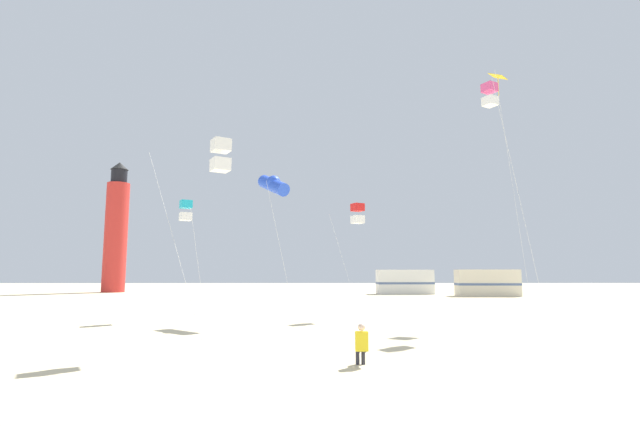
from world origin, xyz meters
name	(u,v)px	position (x,y,z in m)	size (l,w,h in m)	color
kite_flyer_standing	(361,343)	(0.41, 6.81, 0.61)	(0.34, 0.51, 1.16)	yellow
kite_box_cyan	(186,211)	(-8.14, 19.59, 5.97)	(1.54, 1.71, 6.55)	silver
kite_diamond_gold	(499,88)	(9.90, 19.60, 13.21)	(1.63, 1.63, 14.18)	silver
kite_box_scarlet	(358,214)	(1.55, 19.99, 5.86)	(2.06, 2.06, 6.45)	silver
kite_tube_blue	(273,185)	(-3.09, 18.00, 7.16)	(2.23, 2.48, 7.86)	silver
kite_box_white	(221,155)	(-4.20, 9.70, 6.63)	(2.81, 2.81, 7.21)	silver
kite_box_rainbow	(490,95)	(7.82, 15.79, 11.28)	(2.59, 2.37, 11.89)	silver
lighthouse_distant	(116,230)	(-26.51, 53.31, 7.84)	(2.80, 2.80, 16.80)	red
rv_van_white	(405,282)	(9.52, 48.01, 1.39)	(6.52, 2.58, 2.80)	white
rv_van_cream	(487,283)	(17.40, 43.29, 1.39)	(6.53, 2.59, 2.80)	beige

